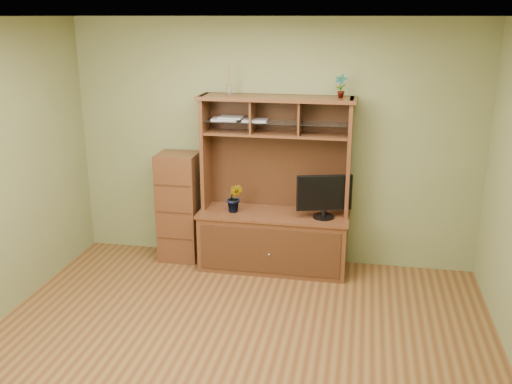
# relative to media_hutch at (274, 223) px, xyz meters

# --- Properties ---
(room) EXTENTS (4.54, 4.04, 2.74)m
(room) POSITION_rel_media_hutch_xyz_m (-0.06, -1.73, 0.83)
(room) COLOR #573218
(room) RESTS_ON ground
(media_hutch) EXTENTS (1.66, 0.61, 1.90)m
(media_hutch) POSITION_rel_media_hutch_xyz_m (0.00, 0.00, 0.00)
(media_hutch) COLOR #492215
(media_hutch) RESTS_ON room
(monitor) EXTENTS (0.58, 0.23, 0.47)m
(monitor) POSITION_rel_media_hutch_xyz_m (0.54, -0.08, 0.37)
(monitor) COLOR black
(monitor) RESTS_ON media_hutch
(orchid_plant) EXTENTS (0.19, 0.16, 0.32)m
(orchid_plant) POSITION_rel_media_hutch_xyz_m (-0.42, -0.08, 0.29)
(orchid_plant) COLOR #2C5A1E
(orchid_plant) RESTS_ON media_hutch
(top_plant) EXTENTS (0.14, 0.12, 0.24)m
(top_plant) POSITION_rel_media_hutch_xyz_m (0.66, 0.08, 1.50)
(top_plant) COLOR #306924
(top_plant) RESTS_ON media_hutch
(reed_diffuser) EXTENTS (0.06, 0.06, 0.31)m
(reed_diffuser) POSITION_rel_media_hutch_xyz_m (-0.50, 0.08, 1.50)
(reed_diffuser) COLOR silver
(reed_diffuser) RESTS_ON media_hutch
(magazines) EXTENTS (0.61, 0.23, 0.04)m
(magazines) POSITION_rel_media_hutch_xyz_m (-0.43, 0.08, 1.13)
(magazines) COLOR #A7A6AB
(magazines) RESTS_ON media_hutch
(side_cabinet) EXTENTS (0.44, 0.41, 1.24)m
(side_cabinet) POSITION_rel_media_hutch_xyz_m (-1.10, 0.05, 0.10)
(side_cabinet) COLOR #492215
(side_cabinet) RESTS_ON room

